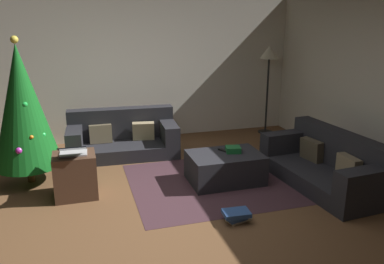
{
  "coord_description": "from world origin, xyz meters",
  "views": [
    {
      "loc": [
        -0.95,
        -4.06,
        2.22
      ],
      "look_at": [
        0.47,
        0.71,
        0.75
      ],
      "focal_mm": 36.75,
      "sensor_mm": 36.0,
      "label": 1
    }
  ],
  "objects_px": {
    "christmas_tree": "(23,107)",
    "tv_remote": "(223,150)",
    "couch_right": "(328,165)",
    "ottoman": "(225,168)",
    "book_stack": "(237,216)",
    "corner_lamp": "(269,59)",
    "gift_box": "(233,149)",
    "couch_left": "(123,137)",
    "side_table": "(75,175)",
    "laptop": "(73,152)"
  },
  "relations": [
    {
      "from": "corner_lamp",
      "to": "christmas_tree",
      "type": "bearing_deg",
      "value": -163.53
    },
    {
      "from": "couch_right",
      "to": "gift_box",
      "type": "relative_size",
      "value": 9.62
    },
    {
      "from": "gift_box",
      "to": "side_table",
      "type": "distance_m",
      "value": 2.12
    },
    {
      "from": "christmas_tree",
      "to": "couch_right",
      "type": "bearing_deg",
      "value": -17.76
    },
    {
      "from": "couch_right",
      "to": "tv_remote",
      "type": "distance_m",
      "value": 1.43
    },
    {
      "from": "gift_box",
      "to": "corner_lamp",
      "type": "xyz_separation_m",
      "value": [
        1.51,
        1.99,
        1.0
      ]
    },
    {
      "from": "laptop",
      "to": "corner_lamp",
      "type": "relative_size",
      "value": 0.24
    },
    {
      "from": "couch_left",
      "to": "corner_lamp",
      "type": "relative_size",
      "value": 1.06
    },
    {
      "from": "couch_right",
      "to": "book_stack",
      "type": "height_order",
      "value": "couch_right"
    },
    {
      "from": "gift_box",
      "to": "book_stack",
      "type": "bearing_deg",
      "value": -109.76
    },
    {
      "from": "christmas_tree",
      "to": "tv_remote",
      "type": "bearing_deg",
      "value": -13.96
    },
    {
      "from": "laptop",
      "to": "christmas_tree",
      "type": "bearing_deg",
      "value": 129.49
    },
    {
      "from": "tv_remote",
      "to": "side_table",
      "type": "distance_m",
      "value": 2.01
    },
    {
      "from": "ottoman",
      "to": "gift_box",
      "type": "distance_m",
      "value": 0.28
    },
    {
      "from": "tv_remote",
      "to": "christmas_tree",
      "type": "distance_m",
      "value": 2.76
    },
    {
      "from": "gift_box",
      "to": "ottoman",
      "type": "bearing_deg",
      "value": -166.5
    },
    {
      "from": "couch_left",
      "to": "couch_right",
      "type": "relative_size",
      "value": 0.94
    },
    {
      "from": "couch_left",
      "to": "laptop",
      "type": "xyz_separation_m",
      "value": [
        -0.77,
        -1.53,
        0.34
      ]
    },
    {
      "from": "couch_right",
      "to": "ottoman",
      "type": "xyz_separation_m",
      "value": [
        -1.31,
        0.48,
        -0.07
      ]
    },
    {
      "from": "couch_right",
      "to": "gift_box",
      "type": "xyz_separation_m",
      "value": [
        -1.18,
        0.51,
        0.17
      ]
    },
    {
      "from": "christmas_tree",
      "to": "side_table",
      "type": "height_order",
      "value": "christmas_tree"
    },
    {
      "from": "side_table",
      "to": "christmas_tree",
      "type": "bearing_deg",
      "value": 132.11
    },
    {
      "from": "book_stack",
      "to": "laptop",
      "type": "bearing_deg",
      "value": 146.59
    },
    {
      "from": "tv_remote",
      "to": "christmas_tree",
      "type": "relative_size",
      "value": 0.08
    },
    {
      "from": "gift_box",
      "to": "christmas_tree",
      "type": "distance_m",
      "value": 2.88
    },
    {
      "from": "side_table",
      "to": "laptop",
      "type": "xyz_separation_m",
      "value": [
        -0.0,
        -0.06,
        0.34
      ]
    },
    {
      "from": "side_table",
      "to": "corner_lamp",
      "type": "height_order",
      "value": "corner_lamp"
    },
    {
      "from": "couch_left",
      "to": "ottoman",
      "type": "height_order",
      "value": "couch_left"
    },
    {
      "from": "gift_box",
      "to": "christmas_tree",
      "type": "relative_size",
      "value": 0.1
    },
    {
      "from": "couch_right",
      "to": "christmas_tree",
      "type": "distance_m",
      "value": 4.17
    },
    {
      "from": "gift_box",
      "to": "side_table",
      "type": "bearing_deg",
      "value": 178.07
    },
    {
      "from": "couch_left",
      "to": "tv_remote",
      "type": "bearing_deg",
      "value": 133.39
    },
    {
      "from": "tv_remote",
      "to": "corner_lamp",
      "type": "xyz_separation_m",
      "value": [
        1.63,
        1.9,
        1.03
      ]
    },
    {
      "from": "ottoman",
      "to": "corner_lamp",
      "type": "height_order",
      "value": "corner_lamp"
    },
    {
      "from": "couch_left",
      "to": "side_table",
      "type": "distance_m",
      "value": 1.66
    },
    {
      "from": "side_table",
      "to": "couch_right",
      "type": "bearing_deg",
      "value": -10.03
    },
    {
      "from": "gift_box",
      "to": "christmas_tree",
      "type": "height_order",
      "value": "christmas_tree"
    },
    {
      "from": "ottoman",
      "to": "gift_box",
      "type": "xyz_separation_m",
      "value": [
        0.13,
        0.03,
        0.24
      ]
    },
    {
      "from": "couch_left",
      "to": "ottoman",
      "type": "bearing_deg",
      "value": 130.87
    },
    {
      "from": "side_table",
      "to": "laptop",
      "type": "height_order",
      "value": "laptop"
    },
    {
      "from": "couch_right",
      "to": "tv_remote",
      "type": "xyz_separation_m",
      "value": [
        -1.29,
        0.6,
        0.14
      ]
    },
    {
      "from": "couch_right",
      "to": "tv_remote",
      "type": "height_order",
      "value": "couch_right"
    },
    {
      "from": "book_stack",
      "to": "corner_lamp",
      "type": "relative_size",
      "value": 0.2
    },
    {
      "from": "ottoman",
      "to": "book_stack",
      "type": "height_order",
      "value": "ottoman"
    },
    {
      "from": "corner_lamp",
      "to": "laptop",
      "type": "bearing_deg",
      "value": -151.43
    },
    {
      "from": "couch_left",
      "to": "ottoman",
      "type": "relative_size",
      "value": 1.81
    },
    {
      "from": "book_stack",
      "to": "couch_right",
      "type": "bearing_deg",
      "value": 21.06
    },
    {
      "from": "book_stack",
      "to": "corner_lamp",
      "type": "bearing_deg",
      "value": 58.35
    },
    {
      "from": "couch_right",
      "to": "side_table",
      "type": "height_order",
      "value": "couch_right"
    },
    {
      "from": "ottoman",
      "to": "tv_remote",
      "type": "bearing_deg",
      "value": 83.85
    }
  ]
}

